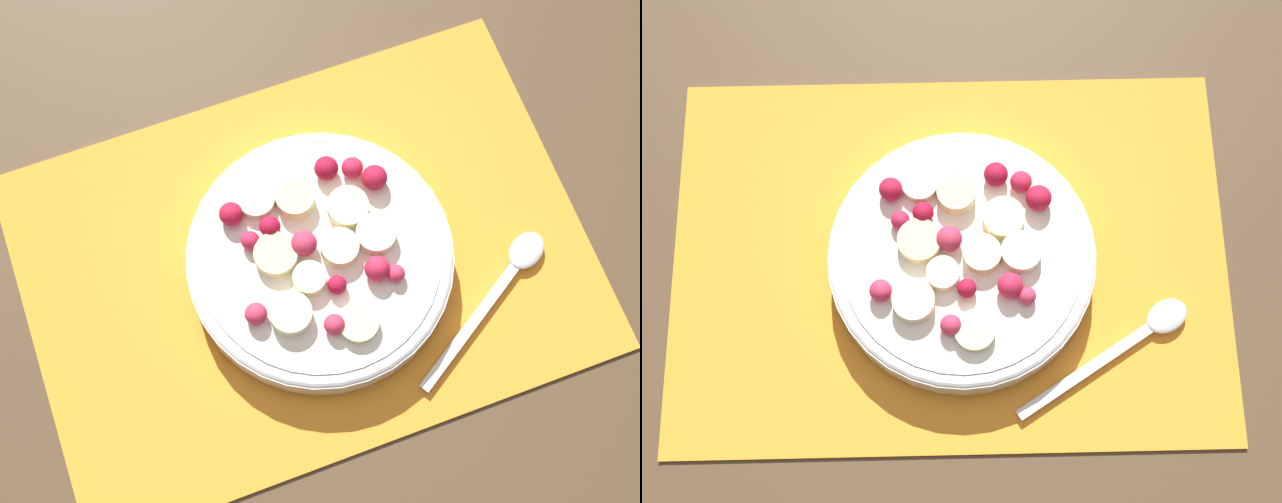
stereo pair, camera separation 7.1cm
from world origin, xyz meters
TOP-DOWN VIEW (x-y plane):
  - ground_plane at (0.00, 0.00)m, footprint 3.00×3.00m
  - placemat at (0.00, 0.00)m, footprint 0.47×0.33m
  - fruit_bowl at (-0.01, 0.01)m, footprint 0.22×0.22m
  - spoon at (-0.15, 0.07)m, footprint 0.15×0.10m

SIDE VIEW (x-z plane):
  - ground_plane at x=0.00m, z-range 0.00..0.00m
  - placemat at x=0.00m, z-range 0.00..0.01m
  - spoon at x=-0.15m, z-range 0.01..0.01m
  - fruit_bowl at x=-0.01m, z-range 0.00..0.05m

